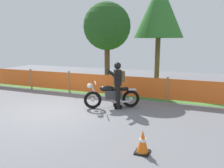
{
  "coord_description": "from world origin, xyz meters",
  "views": [
    {
      "loc": [
        4.49,
        -6.11,
        2.42
      ],
      "look_at": [
        1.65,
        1.07,
        0.9
      ],
      "focal_mm": 34.7,
      "sensor_mm": 36.0,
      "label": 1
    }
  ],
  "objects": [
    {
      "name": "tree_leftmost",
      "position": [
        -0.02,
        4.58,
        3.17
      ],
      "size": [
        2.45,
        2.45,
        4.42
      ],
      "color": "brown",
      "rests_on": "ground"
    },
    {
      "name": "ground",
      "position": [
        0.0,
        0.0,
        -0.01
      ],
      "size": [
        24.0,
        24.0,
        0.02
      ],
      "primitive_type": "cube",
      "color": "slate"
    },
    {
      "name": "rider_lead",
      "position": [
        1.84,
        1.17,
        0.95
      ],
      "size": [
        0.79,
        0.71,
        1.69
      ],
      "rotation": [
        0.0,
        0.0,
        -2.64
      ],
      "color": "black",
      "rests_on": "ground"
    },
    {
      "name": "motorcycle_lead",
      "position": [
        1.64,
        1.06,
        0.48
      ],
      "size": [
        1.87,
        1.11,
        0.98
      ],
      "rotation": [
        0.0,
        0.0,
        -2.64
      ],
      "color": "black",
      "rests_on": "ground"
    },
    {
      "name": "barrier_fence",
      "position": [
        0.0,
        2.57,
        0.54
      ],
      "size": [
        11.53,
        0.08,
        1.05
      ],
      "color": "#997547",
      "rests_on": "ground"
    },
    {
      "name": "traffic_cone",
      "position": [
        3.5,
        -1.77,
        0.26
      ],
      "size": [
        0.32,
        0.32,
        0.53
      ],
      "color": "black",
      "rests_on": "ground"
    },
    {
      "name": "grass_verge",
      "position": [
        0.0,
        5.16,
        0.01
      ],
      "size": [
        24.0,
        5.19,
        0.01
      ],
      "primitive_type": "cube",
      "color": "#427A33",
      "rests_on": "ground"
    },
    {
      "name": "tree_near_left",
      "position": [
        2.3,
        6.58,
        4.14
      ],
      "size": [
        2.77,
        2.77,
        5.7
      ],
      "color": "brown",
      "rests_on": "ground"
    }
  ]
}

